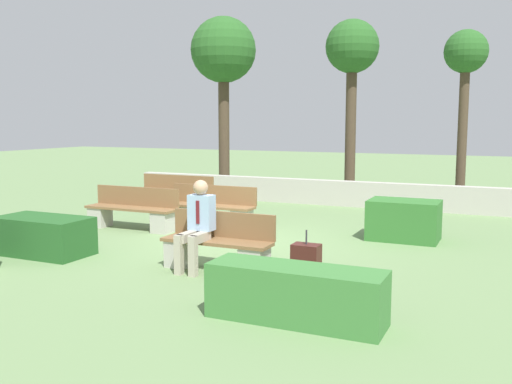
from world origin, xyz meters
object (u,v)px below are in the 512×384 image
(suitcase, at_px, (306,264))
(tree_center_right, at_px, (465,63))
(bench_right_side, at_px, (174,196))
(tree_center_left, at_px, (352,54))
(bench_back, at_px, (210,210))
(tree_leftmost, at_px, (223,54))
(bench_left_side, at_px, (132,213))
(person_seated_man, at_px, (197,220))
(bench_front, at_px, (218,248))

(suitcase, distance_m, tree_center_right, 9.49)
(bench_right_side, distance_m, tree_center_left, 6.56)
(bench_right_side, distance_m, tree_center_right, 8.32)
(bench_back, bearing_deg, tree_leftmost, 121.92)
(bench_back, height_order, tree_center_left, tree_center_left)
(bench_left_side, height_order, tree_leftmost, tree_leftmost)
(bench_left_side, height_order, person_seated_man, person_seated_man)
(tree_leftmost, distance_m, tree_center_left, 4.03)
(tree_leftmost, bearing_deg, suitcase, -56.16)
(person_seated_man, distance_m, tree_center_right, 9.70)
(tree_center_right, bearing_deg, bench_front, -107.63)
(bench_front, relative_size, bench_left_side, 0.84)
(bench_front, distance_m, person_seated_man, 0.53)
(bench_back, distance_m, person_seated_man, 3.64)
(bench_left_side, xyz_separation_m, tree_center_right, (5.93, 6.44, 3.39))
(tree_center_left, bearing_deg, suitcase, -78.46)
(bench_back, height_order, suitcase, bench_back)
(bench_front, bearing_deg, tree_center_right, 72.37)
(bench_back, xyz_separation_m, person_seated_man, (1.60, -3.25, 0.42))
(bench_front, distance_m, bench_right_side, 6.10)
(suitcase, bearing_deg, bench_right_side, 137.19)
(bench_right_side, relative_size, person_seated_man, 1.52)
(bench_front, xyz_separation_m, tree_leftmost, (-4.38, 8.58, 3.98))
(bench_left_side, height_order, bench_back, same)
(suitcase, xyz_separation_m, tree_center_right, (1.26, 8.75, 3.46))
(tree_center_right, bearing_deg, bench_right_side, -149.63)
(bench_left_side, height_order, bench_right_side, same)
(bench_left_side, distance_m, tree_leftmost, 7.65)
(tree_leftmost, relative_size, tree_center_right, 1.18)
(suitcase, distance_m, tree_leftmost, 11.26)
(bench_right_side, bearing_deg, person_seated_man, -48.51)
(bench_back, distance_m, tree_center_right, 7.92)
(bench_left_side, relative_size, bench_back, 1.01)
(bench_right_side, relative_size, bench_back, 1.02)
(person_seated_man, xyz_separation_m, suitcase, (1.74, -0.01, -0.48))
(bench_back, distance_m, tree_center_left, 7.04)
(bench_back, height_order, tree_center_right, tree_center_right)
(bench_front, xyz_separation_m, person_seated_man, (-0.27, -0.13, 0.43))
(bench_right_side, bearing_deg, tree_leftmost, 103.79)
(bench_back, height_order, tree_leftmost, tree_leftmost)
(bench_left_side, bearing_deg, bench_front, -22.12)
(tree_leftmost, bearing_deg, bench_front, -62.96)
(bench_front, xyz_separation_m, tree_center_left, (-0.36, 8.85, 3.81))
(bench_back, xyz_separation_m, suitcase, (3.34, -3.26, -0.06))
(bench_back, xyz_separation_m, tree_center_right, (4.60, 5.49, 3.39))
(bench_front, height_order, tree_center_right, tree_center_right)
(bench_back, bearing_deg, bench_right_side, 147.16)
(bench_back, distance_m, tree_leftmost, 7.21)
(person_seated_man, relative_size, tree_center_left, 0.27)
(bench_back, bearing_deg, bench_front, -51.85)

